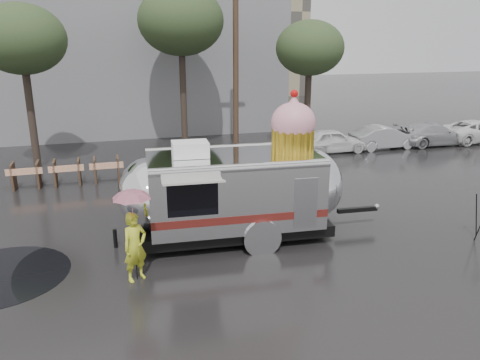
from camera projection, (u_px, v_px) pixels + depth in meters
name	position (u px, v px, depth m)	size (l,w,h in m)	color
ground	(297.00, 288.00, 10.86)	(120.00, 120.00, 0.00)	black
puddles	(71.00, 335.00, 9.12)	(15.75, 9.14, 0.01)	black
grey_building	(96.00, 23.00, 29.93)	(22.00, 12.00, 13.00)	slate
utility_pole	(236.00, 58.00, 23.05)	(1.60, 0.28, 9.00)	#473323
tree_left	(21.00, 40.00, 19.31)	(3.64, 3.64, 6.95)	#382D26
tree_mid	(181.00, 21.00, 22.79)	(4.20, 4.20, 8.03)	#382D26
tree_right	(310.00, 49.00, 22.94)	(3.36, 3.36, 6.42)	#382D26
barricade_row	(67.00, 172.00, 18.36)	(4.30, 0.80, 1.00)	#473323
parked_cars	(414.00, 133.00, 24.85)	(13.20, 1.90, 1.50)	silver
airstream_trailer	(237.00, 188.00, 13.22)	(7.98, 3.19, 4.30)	silver
person_left	(135.00, 247.00, 11.01)	(0.61, 0.41, 1.70)	gold
umbrella_pink	(132.00, 204.00, 10.70)	(1.10, 1.10, 2.30)	pink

